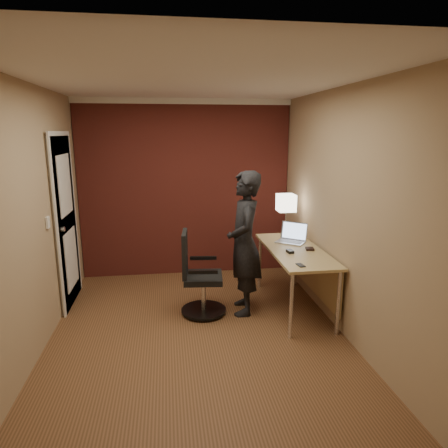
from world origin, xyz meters
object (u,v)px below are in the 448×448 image
(desk, at_px, (301,259))
(person, at_px, (244,243))
(wallet, at_px, (310,249))
(mouse, at_px, (290,251))
(laptop, at_px, (292,237))
(phone, at_px, (301,265))
(office_chair, at_px, (198,279))
(desk_lamp, at_px, (286,203))

(desk, distance_m, person, 0.71)
(wallet, xyz_separation_m, person, (-0.76, 0.05, 0.08))
(mouse, xyz_separation_m, wallet, (0.26, 0.08, -0.01))
(laptop, distance_m, person, 0.73)
(desk, height_order, phone, phone)
(laptop, height_order, wallet, laptop)
(mouse, bearing_deg, person, 156.71)
(phone, distance_m, office_chair, 1.20)
(desk, bearing_deg, mouse, -142.81)
(phone, relative_size, wallet, 1.05)
(phone, distance_m, wallet, 0.60)
(laptop, bearing_deg, person, -154.69)
(desk_lamp, bearing_deg, office_chair, -151.42)
(laptop, height_order, phone, laptop)
(laptop, distance_m, office_chair, 1.29)
(desk_lamp, xyz_separation_m, person, (-0.68, -0.66, -0.33))
(phone, bearing_deg, desk_lamp, 72.95)
(laptop, distance_m, wallet, 0.38)
(desk_lamp, height_order, mouse, desk_lamp)
(desk_lamp, height_order, phone, desk_lamp)
(wallet, relative_size, person, 0.07)
(office_chair, bearing_deg, desk, -0.32)
(desk, height_order, wallet, wallet)
(phone, distance_m, person, 0.75)
(laptop, relative_size, office_chair, 0.44)
(laptop, relative_size, wallet, 3.81)
(desk_lamp, bearing_deg, desk, -90.37)
(office_chair, relative_size, person, 0.58)
(person, bearing_deg, mouse, 80.38)
(mouse, distance_m, person, 0.52)
(desk_lamp, distance_m, mouse, 0.91)
(desk_lamp, distance_m, laptop, 0.50)
(laptop, relative_size, phone, 3.65)
(mouse, xyz_separation_m, person, (-0.50, 0.14, 0.07))
(desk_lamp, bearing_deg, laptop, -92.39)
(desk, relative_size, wallet, 13.64)
(desk, xyz_separation_m, person, (-0.67, 0.00, 0.22))
(laptop, bearing_deg, mouse, -110.43)
(desk, distance_m, phone, 0.63)
(wallet, bearing_deg, office_chair, 177.32)
(mouse, height_order, wallet, mouse)
(desk_lamp, distance_m, person, 1.00)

